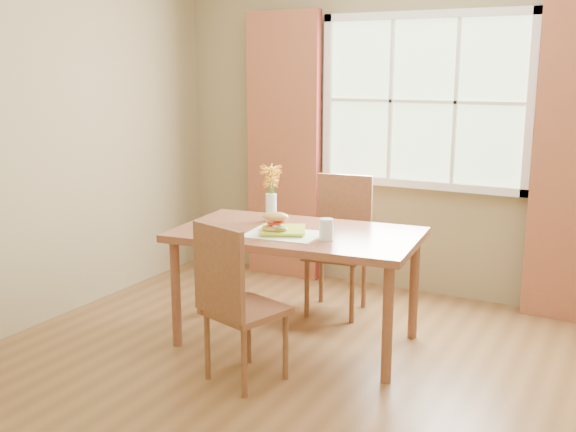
{
  "coord_description": "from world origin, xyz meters",
  "views": [
    {
      "loc": [
        1.52,
        -3.13,
        1.74
      ],
      "look_at": [
        -0.41,
        0.48,
        0.84
      ],
      "focal_mm": 42.0,
      "sensor_mm": 36.0,
      "label": 1
    }
  ],
  "objects_px": {
    "chair_near": "(235,298)",
    "flower_vase": "(271,186)",
    "chair_far": "(340,237)",
    "water_glass": "(326,230)",
    "croissant_sandwich": "(275,222)",
    "dining_table": "(297,243)"
  },
  "relations": [
    {
      "from": "chair_near",
      "to": "dining_table",
      "type": "bearing_deg",
      "value": 104.79
    },
    {
      "from": "chair_near",
      "to": "flower_vase",
      "type": "relative_size",
      "value": 2.46
    },
    {
      "from": "water_glass",
      "to": "dining_table",
      "type": "bearing_deg",
      "value": 156.33
    },
    {
      "from": "chair_far",
      "to": "water_glass",
      "type": "height_order",
      "value": "chair_far"
    },
    {
      "from": "chair_near",
      "to": "water_glass",
      "type": "bearing_deg",
      "value": 81.25
    },
    {
      "from": "chair_far",
      "to": "flower_vase",
      "type": "distance_m",
      "value": 0.74
    },
    {
      "from": "water_glass",
      "to": "flower_vase",
      "type": "distance_m",
      "value": 0.64
    },
    {
      "from": "chair_near",
      "to": "flower_vase",
      "type": "xyz_separation_m",
      "value": [
        -0.26,
        0.87,
        0.47
      ]
    },
    {
      "from": "croissant_sandwich",
      "to": "water_glass",
      "type": "relative_size",
      "value": 1.52
    },
    {
      "from": "flower_vase",
      "to": "croissant_sandwich",
      "type": "bearing_deg",
      "value": -56.97
    },
    {
      "from": "croissant_sandwich",
      "to": "flower_vase",
      "type": "xyz_separation_m",
      "value": [
        -0.22,
        0.33,
        0.16
      ]
    },
    {
      "from": "chair_near",
      "to": "chair_far",
      "type": "height_order",
      "value": "chair_far"
    },
    {
      "from": "dining_table",
      "to": "chair_near",
      "type": "distance_m",
      "value": 0.71
    },
    {
      "from": "chair_far",
      "to": "chair_near",
      "type": "bearing_deg",
      "value": -97.95
    },
    {
      "from": "croissant_sandwich",
      "to": "chair_far",
      "type": "bearing_deg",
      "value": 68.96
    },
    {
      "from": "dining_table",
      "to": "flower_vase",
      "type": "height_order",
      "value": "flower_vase"
    },
    {
      "from": "chair_near",
      "to": "croissant_sandwich",
      "type": "xyz_separation_m",
      "value": [
        -0.05,
        0.54,
        0.31
      ]
    },
    {
      "from": "water_glass",
      "to": "croissant_sandwich",
      "type": "bearing_deg",
      "value": -172.37
    },
    {
      "from": "dining_table",
      "to": "croissant_sandwich",
      "type": "xyz_separation_m",
      "value": [
        -0.07,
        -0.16,
        0.16
      ]
    },
    {
      "from": "chair_far",
      "to": "flower_vase",
      "type": "relative_size",
      "value": 2.6
    },
    {
      "from": "dining_table",
      "to": "croissant_sandwich",
      "type": "relative_size",
      "value": 8.25
    },
    {
      "from": "chair_near",
      "to": "flower_vase",
      "type": "height_order",
      "value": "flower_vase"
    }
  ]
}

